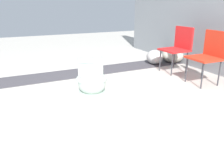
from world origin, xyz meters
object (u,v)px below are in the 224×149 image
at_px(folding_chair_left, 179,45).
at_px(boulder_near, 173,56).
at_px(toilet, 92,83).
at_px(folding_chair_middle, 210,52).
at_px(boulder_far, 155,57).

xyz_separation_m(folding_chair_left, boulder_near, (-0.59, 0.38, -0.36)).
height_order(toilet, folding_chair_middle, folding_chair_middle).
relative_size(boulder_near, boulder_far, 1.06).
xyz_separation_m(folding_chair_middle, boulder_far, (-1.37, -0.03, -0.36)).
height_order(folding_chair_middle, boulder_far, folding_chair_middle).
relative_size(folding_chair_left, folding_chair_middle, 1.00).
bearing_deg(folding_chair_left, toilet, 15.11).
relative_size(folding_chair_left, boulder_far, 1.85).
xyz_separation_m(toilet, boulder_near, (-1.12, 2.30, -0.07)).
relative_size(folding_chair_left, boulder_near, 1.74).
xyz_separation_m(boulder_near, boulder_far, (-0.06, -0.43, -0.00)).
relative_size(toilet, folding_chair_left, 0.85).
distance_m(folding_chair_left, boulder_far, 0.75).
bearing_deg(boulder_near, folding_chair_left, -33.18).
bearing_deg(folding_chair_middle, toilet, -3.38).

